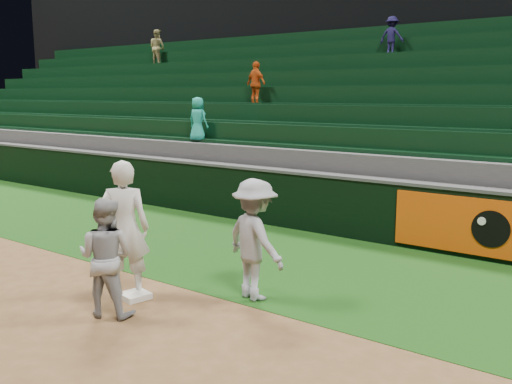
{
  "coord_description": "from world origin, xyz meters",
  "views": [
    {
      "loc": [
        5.86,
        -4.96,
        2.86
      ],
      "look_at": [
        0.42,
        2.3,
        1.3
      ],
      "focal_mm": 40.0,
      "sensor_mm": 36.0,
      "label": 1
    }
  ],
  "objects_px": {
    "first_base": "(135,296)",
    "base_coach": "(255,240)",
    "baserunner": "(106,257)",
    "first_baseman": "(124,228)"
  },
  "relations": [
    {
      "from": "first_base",
      "to": "first_baseman",
      "type": "bearing_deg",
      "value": 166.52
    },
    {
      "from": "first_baseman",
      "to": "baserunner",
      "type": "distance_m",
      "value": 0.81
    },
    {
      "from": "baserunner",
      "to": "first_base",
      "type": "bearing_deg",
      "value": -96.62
    },
    {
      "from": "first_base",
      "to": "first_baseman",
      "type": "distance_m",
      "value": 0.97
    },
    {
      "from": "first_base",
      "to": "first_baseman",
      "type": "xyz_separation_m",
      "value": [
        -0.24,
        0.06,
        0.94
      ]
    },
    {
      "from": "first_baseman",
      "to": "base_coach",
      "type": "relative_size",
      "value": 1.14
    },
    {
      "from": "first_base",
      "to": "base_coach",
      "type": "distance_m",
      "value": 1.89
    },
    {
      "from": "first_base",
      "to": "baserunner",
      "type": "height_order",
      "value": "baserunner"
    },
    {
      "from": "first_base",
      "to": "baserunner",
      "type": "bearing_deg",
      "value": -74.11
    },
    {
      "from": "baserunner",
      "to": "base_coach",
      "type": "relative_size",
      "value": 0.91
    }
  ]
}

